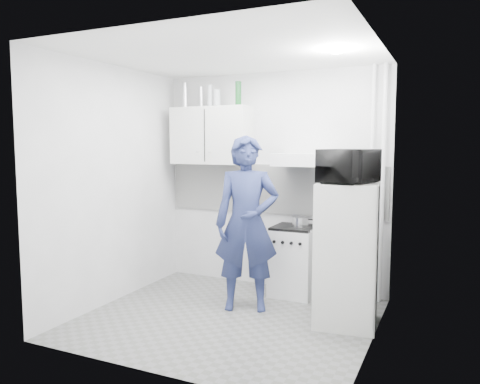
% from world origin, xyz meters
% --- Properties ---
extents(floor, '(2.80, 2.80, 0.00)m').
position_xyz_m(floor, '(0.00, 0.00, 0.00)').
color(floor, '#585953').
rests_on(floor, ground).
extents(ceiling, '(2.80, 2.80, 0.00)m').
position_xyz_m(ceiling, '(0.00, 0.00, 2.60)').
color(ceiling, white).
rests_on(ceiling, wall_back).
extents(wall_back, '(2.80, 0.00, 2.80)m').
position_xyz_m(wall_back, '(0.00, 1.25, 1.30)').
color(wall_back, silver).
rests_on(wall_back, floor).
extents(wall_left, '(0.00, 2.60, 2.60)m').
position_xyz_m(wall_left, '(-1.40, 0.00, 1.30)').
color(wall_left, silver).
rests_on(wall_left, floor).
extents(wall_right, '(0.00, 2.60, 2.60)m').
position_xyz_m(wall_right, '(1.40, 0.00, 1.30)').
color(wall_right, silver).
rests_on(wall_right, floor).
extents(person, '(0.78, 0.65, 1.83)m').
position_xyz_m(person, '(0.05, 0.35, 0.92)').
color(person, navy).
rests_on(person, floor).
extents(stove, '(0.49, 0.49, 0.78)m').
position_xyz_m(stove, '(0.36, 1.00, 0.39)').
color(stove, white).
rests_on(stove, floor).
extents(fridge, '(0.63, 0.63, 1.38)m').
position_xyz_m(fridge, '(1.10, 0.36, 0.69)').
color(fridge, silver).
rests_on(fridge, floor).
extents(stove_top, '(0.47, 0.47, 0.03)m').
position_xyz_m(stove_top, '(0.36, 1.00, 0.79)').
color(stove_top, black).
rests_on(stove_top, stove).
extents(saucepan, '(0.19, 0.19, 0.10)m').
position_xyz_m(saucepan, '(0.42, 1.04, 0.86)').
color(saucepan, silver).
rests_on(saucepan, stove_top).
extents(microwave, '(0.66, 0.53, 0.32)m').
position_xyz_m(microwave, '(1.10, 0.36, 1.54)').
color(microwave, black).
rests_on(microwave, fridge).
extents(bottle_a, '(0.07, 0.07, 0.31)m').
position_xyz_m(bottle_a, '(-1.13, 1.07, 2.36)').
color(bottle_a, silver).
rests_on(bottle_a, upper_cabinet).
extents(bottle_c, '(0.06, 0.06, 0.25)m').
position_xyz_m(bottle_c, '(-0.90, 1.07, 2.33)').
color(bottle_c, silver).
rests_on(bottle_c, upper_cabinet).
extents(bottle_d, '(0.06, 0.06, 0.27)m').
position_xyz_m(bottle_d, '(-0.77, 1.07, 2.33)').
color(bottle_d, '#B2B7BC').
rests_on(bottle_d, upper_cabinet).
extents(canister_a, '(0.08, 0.08, 0.21)m').
position_xyz_m(canister_a, '(-0.67, 1.07, 2.30)').
color(canister_a, '#B2B7BC').
rests_on(canister_a, upper_cabinet).
extents(bottle_e, '(0.07, 0.07, 0.29)m').
position_xyz_m(bottle_e, '(-0.38, 1.07, 2.34)').
color(bottle_e, '#144C1E').
rests_on(bottle_e, upper_cabinet).
extents(upper_cabinet, '(1.00, 0.35, 0.70)m').
position_xyz_m(upper_cabinet, '(-0.75, 1.07, 1.85)').
color(upper_cabinet, silver).
rests_on(upper_cabinet, wall_back).
extents(range_hood, '(0.60, 0.50, 0.14)m').
position_xyz_m(range_hood, '(0.45, 1.00, 1.57)').
color(range_hood, white).
rests_on(range_hood, wall_back).
extents(backsplash, '(2.74, 0.03, 0.60)m').
position_xyz_m(backsplash, '(0.00, 1.24, 1.20)').
color(backsplash, white).
rests_on(backsplash, wall_back).
extents(pipe_a, '(0.05, 0.05, 2.60)m').
position_xyz_m(pipe_a, '(1.30, 1.17, 1.30)').
color(pipe_a, white).
rests_on(pipe_a, floor).
extents(pipe_b, '(0.04, 0.04, 2.60)m').
position_xyz_m(pipe_b, '(1.18, 1.17, 1.30)').
color(pipe_b, white).
rests_on(pipe_b, floor).
extents(ceiling_spot_fixture, '(0.10, 0.10, 0.02)m').
position_xyz_m(ceiling_spot_fixture, '(1.00, 0.20, 2.57)').
color(ceiling_spot_fixture, white).
rests_on(ceiling_spot_fixture, ceiling).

